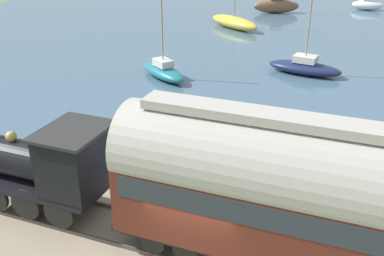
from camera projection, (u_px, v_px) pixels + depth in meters
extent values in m
cube|color=#426075|center=(337.00, 13.00, 49.73)|extent=(80.00, 80.00, 0.01)
cube|color=gray|center=(202.00, 254.00, 13.45)|extent=(5.12, 56.00, 0.41)
cube|color=#4C4742|center=(212.00, 231.00, 14.04)|extent=(0.07, 54.88, 0.12)
cylinder|color=black|center=(59.00, 213.00, 13.86)|extent=(0.12, 1.07, 1.07)
cylinder|color=black|center=(89.00, 187.00, 15.26)|extent=(0.12, 1.07, 1.07)
cylinder|color=black|center=(26.00, 205.00, 14.29)|extent=(0.12, 1.07, 1.07)
cylinder|color=black|center=(58.00, 179.00, 15.69)|extent=(0.12, 1.07, 1.07)
cylinder|color=black|center=(29.00, 173.00, 16.11)|extent=(0.12, 1.07, 1.07)
cube|color=black|center=(41.00, 180.00, 14.80)|extent=(2.16, 4.63, 0.12)
cylinder|color=black|center=(15.00, 157.00, 14.83)|extent=(1.25, 2.78, 1.25)
sphere|color=tan|center=(11.00, 136.00, 14.51)|extent=(0.36, 0.36, 0.36)
cube|color=black|center=(76.00, 161.00, 13.87)|extent=(2.06, 1.62, 1.95)
cube|color=#282828|center=(72.00, 131.00, 13.44)|extent=(2.26, 1.86, 0.10)
cylinder|color=black|center=(366.00, 255.00, 12.35)|extent=(0.12, 0.76, 0.76)
cylinder|color=black|center=(328.00, 246.00, 12.69)|extent=(0.12, 0.76, 0.76)
cylinder|color=black|center=(186.00, 251.00, 12.51)|extent=(0.12, 0.76, 0.76)
cylinder|color=black|center=(206.00, 218.00, 13.92)|extent=(0.12, 0.76, 0.76)
cylinder|color=black|center=(153.00, 242.00, 12.85)|extent=(0.12, 0.76, 0.76)
cylinder|color=black|center=(176.00, 211.00, 14.26)|extent=(0.12, 0.76, 0.76)
cube|color=black|center=(258.00, 240.00, 12.48)|extent=(2.13, 8.15, 0.16)
cube|color=#5B2319|center=(261.00, 203.00, 11.96)|extent=(2.37, 7.82, 2.29)
cube|color=#2D333D|center=(262.00, 190.00, 11.79)|extent=(2.40, 7.33, 0.64)
cylinder|color=#B2ADA3|center=(264.00, 165.00, 11.48)|extent=(2.49, 7.82, 2.49)
cube|color=#B2ADA3|center=(267.00, 117.00, 10.91)|extent=(0.83, 6.52, 0.24)
ellipsoid|color=gold|center=(234.00, 22.00, 42.52)|extent=(5.02, 6.21, 1.12)
ellipsoid|color=brown|center=(276.00, 6.00, 49.62)|extent=(3.11, 5.09, 1.46)
ellipsoid|color=#192347|center=(304.00, 68.00, 29.83)|extent=(2.48, 5.10, 0.80)
cylinder|color=#9E8460|center=(309.00, 30.00, 28.78)|extent=(0.10, 0.10, 4.20)
cube|color=silver|center=(305.00, 59.00, 29.57)|extent=(1.27, 1.61, 0.45)
ellipsoid|color=#1E707A|center=(163.00, 72.00, 29.00)|extent=(3.70, 4.44, 0.81)
cylinder|color=#9E8460|center=(162.00, 28.00, 27.80)|extent=(0.10, 0.10, 4.91)
cube|color=silver|center=(163.00, 63.00, 28.74)|extent=(1.47, 1.58, 0.45)
ellipsoid|color=white|center=(367.00, 5.00, 51.37)|extent=(1.52, 3.40, 1.10)
ellipsoid|color=beige|center=(220.00, 128.00, 21.60)|extent=(1.61, 2.33, 0.45)
ellipsoid|color=#B7B2A3|center=(133.00, 148.00, 19.67)|extent=(0.99, 1.95, 0.42)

